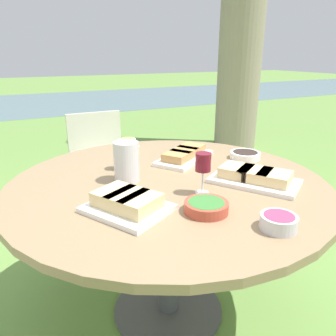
{
  "coord_description": "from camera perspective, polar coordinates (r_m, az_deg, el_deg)",
  "views": [
    {
      "loc": [
        -0.65,
        -1.29,
        1.34
      ],
      "look_at": [
        0.0,
        0.0,
        0.83
      ],
      "focal_mm": 35.0,
      "sensor_mm": 36.0,
      "label": 1
    }
  ],
  "objects": [
    {
      "name": "cup_water_near",
      "position": [
        1.7,
        -8.28,
        1.46
      ],
      "size": [
        0.07,
        0.07,
        0.1
      ],
      "color": "silver",
      "rests_on": "dining_table"
    },
    {
      "name": "river_strip",
      "position": [
        10.09,
        -23.33,
        10.24
      ],
      "size": [
        40.0,
        4.85,
        0.01
      ],
      "color": "slate",
      "rests_on": "ground_plane"
    },
    {
      "name": "dining_table",
      "position": [
        1.59,
        0.0,
        -5.51
      ],
      "size": [
        1.5,
        1.5,
        0.77
      ],
      "color": "#4C4C51",
      "rests_on": "ground_plane"
    },
    {
      "name": "water_pitcher",
      "position": [
        1.52,
        -7.23,
        1.1
      ],
      "size": [
        0.13,
        0.12,
        0.19
      ],
      "color": "silver",
      "rests_on": "dining_table"
    },
    {
      "name": "ground_plane",
      "position": [
        1.97,
        0.0,
        -23.41
      ],
      "size": [
        40.0,
        40.0,
        0.0
      ],
      "primitive_type": "plane",
      "color": "#668E42"
    },
    {
      "name": "wine_glass",
      "position": [
        1.37,
        6.14,
        0.65
      ],
      "size": [
        0.07,
        0.07,
        0.18
      ],
      "color": "silver",
      "rests_on": "dining_table"
    },
    {
      "name": "chair_near_left",
      "position": [
        2.72,
        -11.71,
        1.53
      ],
      "size": [
        0.44,
        0.42,
        0.89
      ],
      "color": "beige",
      "rests_on": "ground_plane"
    },
    {
      "name": "bowl_olives",
      "position": [
        1.91,
        13.28,
        2.24
      ],
      "size": [
        0.17,
        0.17,
        0.04
      ],
      "color": "white",
      "rests_on": "dining_table"
    },
    {
      "name": "bowl_fries",
      "position": [
        2.07,
        -7.04,
        4.33
      ],
      "size": [
        0.1,
        0.1,
        0.06
      ],
      "color": "white",
      "rests_on": "dining_table"
    },
    {
      "name": "platter_bread_main",
      "position": [
        1.84,
        2.86,
        2.31
      ],
      "size": [
        0.43,
        0.37,
        0.06
      ],
      "color": "white",
      "rests_on": "dining_table"
    },
    {
      "name": "bowl_salad",
      "position": [
        1.25,
        6.68,
        -6.64
      ],
      "size": [
        0.17,
        0.17,
        0.04
      ],
      "color": "#B74733",
      "rests_on": "dining_table"
    },
    {
      "name": "platter_sandwich_side",
      "position": [
        1.25,
        -7.13,
        -6.03
      ],
      "size": [
        0.36,
        0.38,
        0.07
      ],
      "color": "white",
      "rests_on": "dining_table"
    },
    {
      "name": "platter_charcuterie",
      "position": [
        1.56,
        14.85,
        -1.51
      ],
      "size": [
        0.4,
        0.45,
        0.07
      ],
      "color": "white",
      "rests_on": "dining_table"
    },
    {
      "name": "bowl_dip_red",
      "position": [
        1.19,
        18.7,
        -8.82
      ],
      "size": [
        0.13,
        0.13,
        0.05
      ],
      "color": "silver",
      "rests_on": "dining_table"
    }
  ]
}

